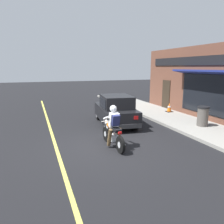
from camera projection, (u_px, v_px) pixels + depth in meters
The scene contains 8 objects.
ground_plane at pixel (105, 146), 8.46m from camera, with size 80.00×80.00×0.00m, color black.
sidewalk_curb at pixel (171, 118), 12.91m from camera, with size 2.60×22.00×0.14m, color gray.
lane_stripe at pixel (51, 130), 10.62m from camera, with size 0.12×19.80×0.01m, color #D1C64C.
storefront_building at pixel (199, 83), 12.67m from camera, with size 1.25×10.25×4.20m.
motorcycle_with_rider at pixel (113, 130), 8.23m from camera, with size 0.56×2.02×1.62m.
car_hatchback at pixel (116, 110), 11.51m from camera, with size 2.07×3.94×1.57m.
trash_bin at pixel (203, 116), 10.73m from camera, with size 0.56×0.56×0.98m.
traffic_cone at pixel (169, 107), 14.15m from camera, with size 0.36×0.36×0.60m.
Camera 1 is at (-2.48, -7.63, 3.00)m, focal length 35.00 mm.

